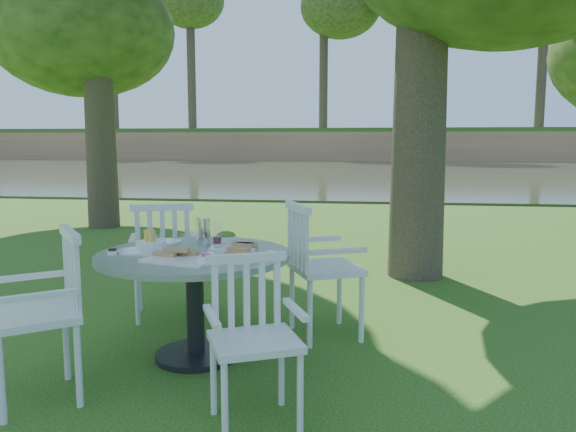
% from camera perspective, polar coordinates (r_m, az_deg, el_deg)
% --- Properties ---
extents(ground, '(140.00, 140.00, 0.00)m').
position_cam_1_polar(ground, '(4.76, -0.35, -10.51)').
color(ground, '#1C430E').
rests_on(ground, ground).
extents(table, '(1.30, 1.30, 0.74)m').
position_cam_1_polar(table, '(3.86, -9.48, -5.93)').
color(table, black).
rests_on(table, ground).
extents(chair_ne, '(0.65, 0.67, 1.02)m').
position_cam_1_polar(chair_ne, '(4.23, 2.57, -4.44)').
color(chair_ne, silver).
rests_on(chair_ne, ground).
extents(chair_nw, '(0.62, 0.60, 0.98)m').
position_cam_1_polar(chair_nw, '(4.75, -12.54, -3.57)').
color(chair_nw, silver).
rests_on(chair_nw, ground).
extents(chair_sw, '(0.66, 0.67, 0.97)m').
position_cam_1_polar(chair_sw, '(3.52, -22.89, -7.95)').
color(chair_sw, silver).
rests_on(chair_sw, ground).
extents(chair_se, '(0.57, 0.56, 0.87)m').
position_cam_1_polar(chair_se, '(3.03, -3.78, -10.97)').
color(chair_se, silver).
rests_on(chair_se, ground).
extents(tableware, '(1.11, 0.93, 0.20)m').
position_cam_1_polar(tableware, '(3.88, -10.02, -3.00)').
color(tableware, white).
rests_on(tableware, table).
extents(river, '(100.00, 28.00, 0.12)m').
position_cam_1_polar(river, '(27.53, 6.73, 4.42)').
color(river, '#303620').
rests_on(river, ground).
extents(far_bank, '(100.00, 18.00, 15.20)m').
position_cam_1_polar(far_bank, '(45.96, 7.82, 14.69)').
color(far_bank, '#A16F4B').
rests_on(far_bank, ground).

